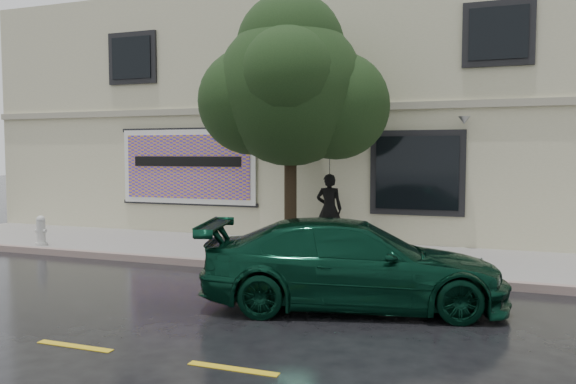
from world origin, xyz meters
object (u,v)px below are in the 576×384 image
(car, at_px, (353,264))
(street_tree, at_px, (290,92))
(pedestrian, at_px, (329,209))
(fire_hydrant, at_px, (41,231))

(car, bearing_deg, street_tree, 19.14)
(pedestrian, height_order, street_tree, street_tree)
(pedestrian, relative_size, fire_hydrant, 2.38)
(street_tree, relative_size, fire_hydrant, 7.19)
(car, relative_size, pedestrian, 2.68)
(street_tree, xyz_separation_m, fire_hydrant, (-6.17, -1.10, -3.30))
(fire_hydrant, bearing_deg, pedestrian, 40.88)
(car, xyz_separation_m, fire_hydrant, (-8.42, 2.30, -0.18))
(car, height_order, fire_hydrant, car)
(car, height_order, street_tree, street_tree)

